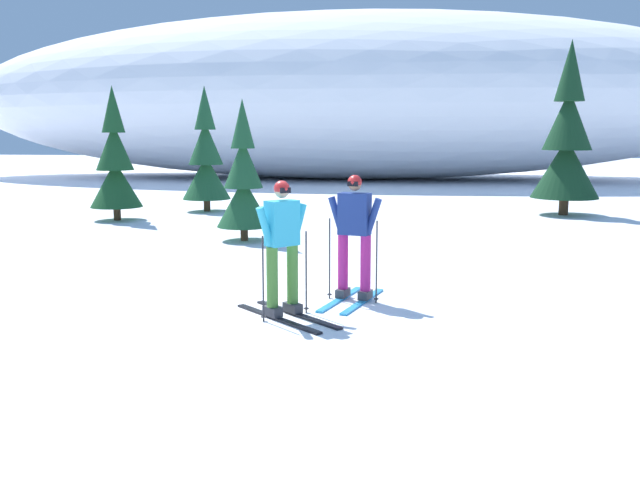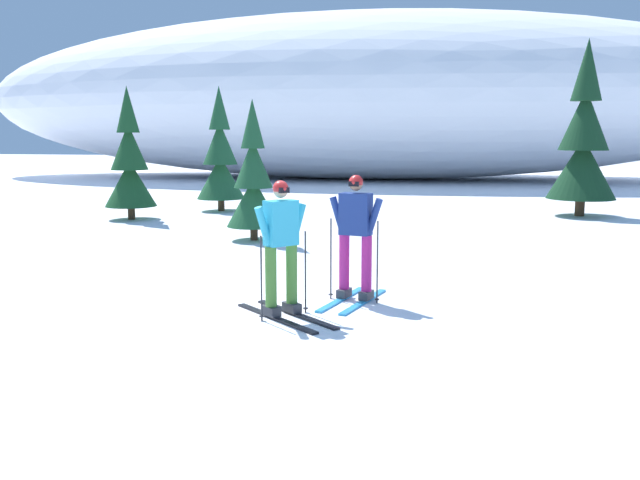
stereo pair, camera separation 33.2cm
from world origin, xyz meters
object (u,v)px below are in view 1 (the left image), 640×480
at_px(skier_navy_jacket, 354,234).
at_px(pine_tree_far_left, 115,165).
at_px(pine_tree_center_left, 206,159).
at_px(pine_tree_center_right, 243,182).
at_px(skier_cyan_jacket, 283,246).
at_px(pine_tree_far_right, 567,143).

distance_m(skier_navy_jacket, pine_tree_far_left, 11.13).
bearing_deg(pine_tree_center_left, pine_tree_center_right, -64.24).
bearing_deg(pine_tree_center_right, skier_cyan_jacket, -70.58).
distance_m(skier_cyan_jacket, skier_navy_jacket, 1.33).
bearing_deg(skier_cyan_jacket, pine_tree_far_left, 125.59).
bearing_deg(pine_tree_center_left, skier_cyan_jacket, -67.54).
bearing_deg(pine_tree_center_right, pine_tree_center_left, 115.76).
height_order(skier_cyan_jacket, pine_tree_center_left, pine_tree_center_left).
relative_size(skier_navy_jacket, pine_tree_center_right, 0.58).
bearing_deg(skier_cyan_jacket, pine_tree_center_right, 109.42).
xyz_separation_m(skier_cyan_jacket, pine_tree_far_right, (5.80, 12.47, 1.17)).
height_order(pine_tree_center_right, pine_tree_far_right, pine_tree_far_right).
relative_size(skier_navy_jacket, pine_tree_center_left, 0.48).
xyz_separation_m(skier_cyan_jacket, pine_tree_far_left, (-6.64, 9.28, 0.59)).
bearing_deg(skier_navy_jacket, skier_cyan_jacket, -128.31).
xyz_separation_m(skier_cyan_jacket, pine_tree_center_right, (-2.21, 6.27, 0.38)).
height_order(skier_navy_jacket, pine_tree_far_left, pine_tree_far_left).
height_order(skier_navy_jacket, pine_tree_far_right, pine_tree_far_right).
distance_m(pine_tree_far_left, pine_tree_far_right, 12.86).
relative_size(skier_cyan_jacket, pine_tree_center_left, 0.47).
height_order(skier_cyan_jacket, pine_tree_center_right, pine_tree_center_right).
bearing_deg(pine_tree_far_left, skier_navy_jacket, -47.79).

